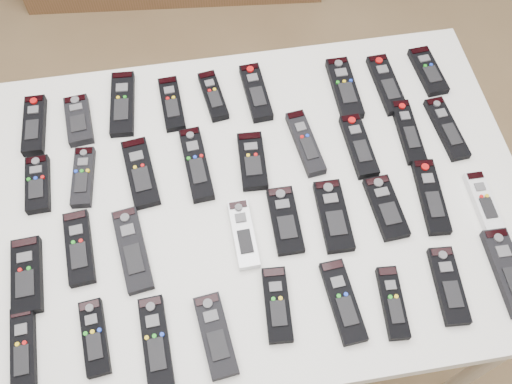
{
  "coord_description": "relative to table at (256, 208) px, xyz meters",
  "views": [
    {
      "loc": [
        -0.09,
        -0.55,
        1.93
      ],
      "look_at": [
        0.02,
        0.08,
        0.8
      ],
      "focal_mm": 40.0,
      "sensor_mm": 36.0,
      "label": 1
    }
  ],
  "objects": [
    {
      "name": "ground",
      "position": [
        -0.02,
        -0.08,
        -0.72
      ],
      "size": [
        4.0,
        4.0,
        0.0
      ],
      "primitive_type": "plane",
      "color": "brown",
      "rests_on": "ground"
    },
    {
      "name": "table",
      "position": [
        0.0,
        0.0,
        0.0
      ],
      "size": [
        1.25,
        0.88,
        0.78
      ],
      "color": "white",
      "rests_on": "ground"
    },
    {
      "name": "remote_0",
      "position": [
        -0.51,
        0.28,
        0.07
      ],
      "size": [
        0.05,
        0.17,
        0.02
      ],
      "primitive_type": "cube",
      "rotation": [
        0.0,
        0.0,
        -0.02
      ],
      "color": "black",
      "rests_on": "table"
    },
    {
      "name": "remote_1",
      "position": [
        -0.4,
        0.28,
        0.07
      ],
      "size": [
        0.07,
        0.15,
        0.02
      ],
      "primitive_type": "cube",
      "rotation": [
        0.0,
        0.0,
        0.09
      ],
      "color": "black",
      "rests_on": "table"
    },
    {
      "name": "remote_2",
      "position": [
        -0.29,
        0.31,
        0.07
      ],
      "size": [
        0.07,
        0.2,
        0.02
      ],
      "primitive_type": "cube",
      "rotation": [
        0.0,
        0.0,
        -0.07
      ],
      "color": "black",
      "rests_on": "table"
    },
    {
      "name": "remote_3",
      "position": [
        -0.17,
        0.29,
        0.07
      ],
      "size": [
        0.06,
        0.17,
        0.02
      ],
      "primitive_type": "cube",
      "rotation": [
        0.0,
        0.0,
        0.05
      ],
      "color": "black",
      "rests_on": "table"
    },
    {
      "name": "remote_4",
      "position": [
        -0.06,
        0.3,
        0.07
      ],
      "size": [
        0.06,
        0.15,
        0.02
      ],
      "primitive_type": "cube",
      "rotation": [
        0.0,
        0.0,
        0.13
      ],
      "color": "black",
      "rests_on": "table"
    },
    {
      "name": "remote_5",
      "position": [
        0.05,
        0.29,
        0.07
      ],
      "size": [
        0.06,
        0.18,
        0.02
      ],
      "primitive_type": "cube",
      "rotation": [
        0.0,
        0.0,
        0.06
      ],
      "color": "black",
      "rests_on": "table"
    },
    {
      "name": "remote_6",
      "position": [
        0.27,
        0.27,
        0.07
      ],
      "size": [
        0.06,
        0.19,
        0.02
      ],
      "primitive_type": "cube",
      "rotation": [
        0.0,
        0.0,
        0.0
      ],
      "color": "black",
      "rests_on": "table"
    },
    {
      "name": "remote_7",
      "position": [
        0.38,
        0.27,
        0.07
      ],
      "size": [
        0.06,
        0.19,
        0.02
      ],
      "primitive_type": "cube",
      "rotation": [
        0.0,
        0.0,
        0.04
      ],
      "color": "black",
      "rests_on": "table"
    },
    {
      "name": "remote_8",
      "position": [
        0.5,
        0.29,
        0.07
      ],
      "size": [
        0.07,
        0.16,
        0.02
      ],
      "primitive_type": "cube",
      "rotation": [
        0.0,
        0.0,
        0.08
      ],
      "color": "black",
      "rests_on": "table"
    },
    {
      "name": "remote_9",
      "position": [
        -0.49,
        0.11,
        0.07
      ],
      "size": [
        0.06,
        0.15,
        0.02
      ],
      "primitive_type": "cube",
      "rotation": [
        0.0,
        0.0,
        0.03
      ],
      "color": "black",
      "rests_on": "table"
    },
    {
      "name": "remote_10",
      "position": [
        -0.39,
        0.11,
        0.07
      ],
      "size": [
        0.06,
        0.16,
        0.02
      ],
      "primitive_type": "cube",
      "rotation": [
        0.0,
        0.0,
        -0.08
      ],
      "color": "black",
      "rests_on": "table"
    },
    {
      "name": "remote_11",
      "position": [
        -0.26,
        0.1,
        0.07
      ],
      "size": [
        0.08,
        0.19,
        0.02
      ],
      "primitive_type": "cube",
      "rotation": [
        0.0,
        0.0,
        0.13
      ],
      "color": "black",
      "rests_on": "table"
    },
    {
      "name": "remote_12",
      "position": [
        -0.13,
        0.1,
        0.07
      ],
      "size": [
        0.07,
        0.2,
        0.02
      ],
      "primitive_type": "cube",
      "rotation": [
        0.0,
        0.0,
        0.07
      ],
      "color": "black",
      "rests_on": "table"
    },
    {
      "name": "remote_13",
      "position": [
        0.01,
        0.09,
        0.07
      ],
      "size": [
        0.07,
        0.16,
        0.02
      ],
      "primitive_type": "cube",
      "rotation": [
        0.0,
        0.0,
        -0.05
      ],
      "color": "black",
      "rests_on": "table"
    },
    {
      "name": "remote_14",
      "position": [
        0.14,
        0.12,
        0.07
      ],
      "size": [
        0.07,
        0.18,
        0.02
      ],
      "primitive_type": "cube",
      "rotation": [
        0.0,
        0.0,
        0.12
      ],
      "color": "black",
      "rests_on": "table"
    },
    {
      "name": "remote_15",
      "position": [
        0.27,
        0.09,
        0.07
      ],
      "size": [
        0.06,
        0.18,
        0.02
      ],
      "primitive_type": "cube",
      "rotation": [
        0.0,
        0.0,
        0.04
      ],
      "color": "black",
      "rests_on": "table"
    },
    {
      "name": "remote_16",
      "position": [
        0.39,
        0.11,
        0.07
      ],
      "size": [
        0.05,
        0.18,
        0.02
      ],
      "primitive_type": "cube",
      "rotation": [
        0.0,
        0.0,
        -0.04
      ],
      "color": "black",
      "rests_on": "table"
    },
    {
      "name": "remote_17",
      "position": [
        0.49,
        0.11,
        0.07
      ],
      "size": [
        0.06,
        0.18,
        0.02
      ],
      "primitive_type": "cube",
      "rotation": [
        0.0,
        0.0,
        0.08
      ],
      "color": "black",
      "rests_on": "table"
    },
    {
      "name": "remote_18",
      "position": [
        -0.51,
        -0.12,
        0.07
      ],
      "size": [
        0.07,
        0.17,
        0.02
      ],
      "primitive_type": "cube",
      "rotation": [
        0.0,
        0.0,
        0.05
      ],
      "color": "black",
      "rests_on": "table"
    },
    {
      "name": "remote_19",
      "position": [
        -0.4,
        -0.07,
        0.07
      ],
      "size": [
        0.07,
        0.18,
        0.02
      ],
      "primitive_type": "cube",
      "rotation": [
        0.0,
        0.0,
        0.08
      ],
      "color": "black",
      "rests_on": "table"
    },
    {
      "name": "remote_20",
      "position": [
        -0.29,
        -0.09,
        0.07
      ],
      "size": [
        0.08,
        0.2,
        0.02
      ],
      "primitive_type": "cube",
      "rotation": [
        0.0,
        0.0,
        0.14
      ],
      "color": "black",
      "rests_on": "table"
    },
    {
      "name": "remote_21",
      "position": [
        -0.04,
        -0.1,
        0.07
      ],
      "size": [
        0.05,
        0.16,
        0.02
      ],
      "primitive_type": "cube",
      "rotation": [
        0.0,
        0.0,
        0.03
      ],
      "color": "#B7B7BC",
      "rests_on": "table"
    },
    {
      "name": "remote_22",
      "position": [
        0.05,
        -0.08,
        0.07
      ],
      "size": [
        0.06,
        0.16,
        0.02
      ],
      "primitive_type": "cube",
      "rotation": [
        0.0,
        0.0,
        -0.01
      ],
      "color": "black",
      "rests_on": "table"
    },
    {
      "name": "remote_23",
      "position": [
        0.16,
        -0.08,
        0.07
      ],
      "size": [
        0.07,
        0.18,
        0.02
      ],
      "primitive_type": "cube",
      "rotation": [
        0.0,
        0.0,
        -0.02
      ],
      "color": "black",
      "rests_on": "table"
    },
    {
      "name": "remote_24",
      "position": [
        0.28,
        -0.08,
        0.07
      ],
      "size": [
        0.07,
        0.16,
        0.02
      ],
      "primitive_type": "cube",
      "rotation": [
        0.0,
        0.0,
        0.06
      ],
      "color": "black",
      "rests_on": "table"
    },
    {
      "name": "remote_25",
      "position": [
        0.39,
        -0.07,
        0.07
      ],
      "size": [
        0.07,
        0.19,
        0.02
      ],
      "primitive_type": "cube",
      "rotation": [
        0.0,
        0.0,
        -0.08
      ],
      "color": "black",
      "rests_on": "table"
    },
    {
      "name": "remote_26",
      "position": [
        0.51,
        -0.1,
        0.07
      ],
      "size": [
        0.04,
        0.15,
        0.02
      ],
      "primitive_type": "cube",
      "rotation": [
        0.0,
        0.0,
        -0.01
      ],
      "color": "silver",
      "rests_on": "table"
    },
    {
      "name": "remote_27",
      "position": [
        -0.51,
        -0.28,
        0.07
      ],
      "size": [
        0.06,
        0.17,
        0.02
      ],
      "primitive_type": "cube",
      "rotation": [
        0.0,
        0.0,
        0.06
      ],
      "color": "black",
      "rests_on": "table"
    },
    {
      "name": "remote_28",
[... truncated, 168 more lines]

